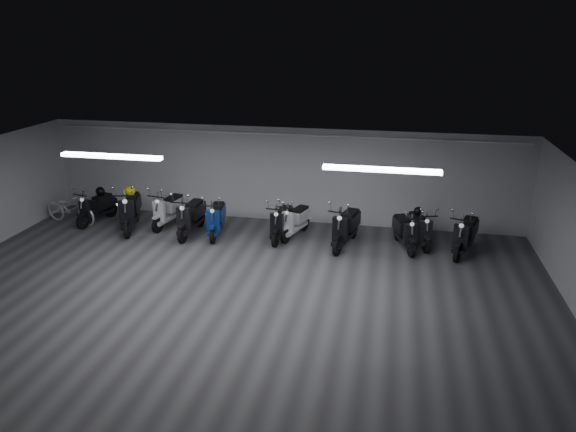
% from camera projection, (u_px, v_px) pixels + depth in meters
% --- Properties ---
extents(floor, '(14.00, 10.00, 0.01)m').
position_uv_depth(floor, '(231.00, 298.00, 11.31)').
color(floor, '#3B3B3D').
rests_on(floor, ground).
extents(ceiling, '(14.00, 10.00, 0.01)m').
position_uv_depth(ceiling, '(225.00, 171.00, 10.36)').
color(ceiling, gray).
rests_on(ceiling, ground).
extents(back_wall, '(14.00, 0.01, 2.80)m').
position_uv_depth(back_wall, '(280.00, 175.00, 15.46)').
color(back_wall, '#B0B0B3').
rests_on(back_wall, ground).
extents(front_wall, '(14.00, 0.01, 2.80)m').
position_uv_depth(front_wall, '(100.00, 394.00, 6.22)').
color(front_wall, '#B0B0B3').
rests_on(front_wall, ground).
extents(fluor_strip_left, '(2.40, 0.18, 0.08)m').
position_uv_depth(fluor_strip_left, '(111.00, 156.00, 11.86)').
color(fluor_strip_left, white).
rests_on(fluor_strip_left, ceiling).
extents(fluor_strip_right, '(2.40, 0.18, 0.08)m').
position_uv_depth(fluor_strip_right, '(381.00, 170.00, 10.75)').
color(fluor_strip_right, white).
rests_on(fluor_strip_right, ceiling).
extents(conduit, '(13.60, 0.05, 0.05)m').
position_uv_depth(conduit, '(279.00, 134.00, 14.97)').
color(conduit, white).
rests_on(conduit, back_wall).
extents(scooter_0, '(0.96, 1.76, 1.25)m').
position_uv_depth(scooter_0, '(96.00, 203.00, 15.47)').
color(scooter_0, black).
rests_on(scooter_0, floor).
extents(scooter_1, '(1.23, 2.12, 1.50)m').
position_uv_depth(scooter_1, '(130.00, 205.00, 14.92)').
color(scooter_1, black).
rests_on(scooter_1, floor).
extents(scooter_2, '(0.87, 1.84, 1.31)m').
position_uv_depth(scooter_2, '(168.00, 204.00, 15.23)').
color(scooter_2, silver).
rests_on(scooter_2, floor).
extents(scooter_3, '(0.68, 1.90, 1.40)m').
position_uv_depth(scooter_3, '(191.00, 211.00, 14.55)').
color(scooter_3, black).
rests_on(scooter_3, floor).
extents(scooter_4, '(0.84, 1.82, 1.31)m').
position_uv_depth(scooter_4, '(216.00, 213.00, 14.51)').
color(scooter_4, navy).
rests_on(scooter_4, floor).
extents(scooter_5, '(0.73, 1.77, 1.29)m').
position_uv_depth(scooter_5, '(282.00, 217.00, 14.27)').
color(scooter_5, black).
rests_on(scooter_5, floor).
extents(scooter_6, '(1.02, 1.74, 1.23)m').
position_uv_depth(scooter_6, '(295.00, 216.00, 14.45)').
color(scooter_6, silver).
rests_on(scooter_6, floor).
extents(scooter_7, '(1.06, 2.00, 1.42)m').
position_uv_depth(scooter_7, '(346.00, 221.00, 13.76)').
color(scooter_7, black).
rests_on(scooter_7, floor).
extents(scooter_8, '(1.03, 1.75, 1.24)m').
position_uv_depth(scooter_8, '(405.00, 226.00, 13.67)').
color(scooter_8, black).
rests_on(scooter_8, floor).
extents(scooter_9, '(1.01, 1.74, 1.23)m').
position_uv_depth(scooter_9, '(420.00, 223.00, 13.89)').
color(scooter_9, black).
rests_on(scooter_9, floor).
extents(bicycle, '(1.87, 1.01, 1.15)m').
position_uv_depth(bicycle, '(70.00, 205.00, 15.43)').
color(bicycle, silver).
rests_on(bicycle, floor).
extents(scooter_10, '(1.21, 1.92, 1.36)m').
position_uv_depth(scooter_10, '(466.00, 229.00, 13.32)').
color(scooter_10, black).
rests_on(scooter_10, floor).
extents(helmet_0, '(0.28, 0.28, 0.28)m').
position_uv_depth(helmet_0, '(130.00, 191.00, 15.07)').
color(helmet_0, '#D7D40C').
rests_on(helmet_0, scooter_1).
extents(helmet_1, '(0.27, 0.27, 0.27)m').
position_uv_depth(helmet_1, '(100.00, 191.00, 15.58)').
color(helmet_1, black).
rests_on(helmet_1, scooter_0).
extents(helmet_2, '(0.23, 0.23, 0.23)m').
position_uv_depth(helmet_2, '(418.00, 211.00, 14.02)').
color(helmet_2, black).
rests_on(helmet_2, scooter_9).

